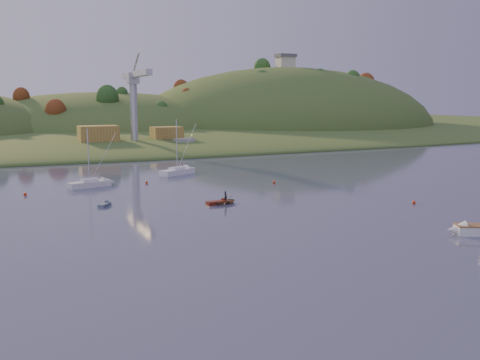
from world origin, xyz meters
name	(u,v)px	position (x,y,z in m)	size (l,w,h in m)	color
ground	(424,262)	(0.00, 0.00, 0.00)	(500.00, 500.00, 0.00)	#323551
far_shore	(76,130)	(0.00, 230.00, 0.00)	(620.00, 220.00, 1.50)	#324F1F
shore_slope	(101,140)	(0.00, 165.00, 0.00)	(640.00, 150.00, 7.00)	#324F1F
hill_center	(105,132)	(10.00, 210.00, 0.00)	(140.00, 120.00, 36.00)	#324F1F
hill_right	(285,129)	(95.00, 195.00, 0.00)	(150.00, 130.00, 60.00)	#324F1F
hilltop_house	(285,60)	(95.00, 195.00, 33.40)	(9.00, 7.00, 6.45)	beige
hillside_trees	(92,136)	(0.00, 185.00, 0.00)	(280.00, 50.00, 32.00)	#1C4117
wharf	(143,145)	(5.00, 122.00, 1.20)	(42.00, 16.00, 2.40)	slate
shed_west	(98,134)	(-8.00, 123.00, 4.80)	(11.00, 8.00, 4.80)	#9F6F35
shed_east	(167,133)	(13.00, 124.00, 4.40)	(9.00, 7.00, 4.00)	#9F6F35
dock_crane	(135,91)	(2.00, 118.39, 17.17)	(3.20, 28.00, 20.30)	#B7B7BC
fishing_boat	(478,226)	(12.71, 5.20, 0.94)	(6.90, 4.89, 4.27)	silver
sailboat_near	(90,183)	(-21.31, 56.44, 0.67)	(7.52, 4.01, 10.00)	silver
sailboat_far	(177,171)	(-2.86, 64.89, 0.72)	(8.12, 5.87, 11.02)	white
canoe	(226,201)	(-5.88, 33.22, 0.38)	(2.60, 3.63, 0.75)	#937151
paddler	(226,198)	(-5.88, 33.22, 0.79)	(0.58, 0.38, 1.58)	black
red_tender	(221,202)	(-6.53, 33.32, 0.25)	(3.64, 1.46, 1.21)	#5C1A0D
grey_dinghy	(106,204)	(-21.79, 39.08, 0.20)	(2.42, 2.66, 0.98)	slate
work_vessel	(185,146)	(15.00, 112.82, 1.25)	(14.37, 8.04, 3.49)	slate
buoy_0	(414,202)	(18.65, 21.71, 0.25)	(0.50, 0.50, 0.50)	red
buoy_1	(274,182)	(9.21, 46.57, 0.25)	(0.50, 0.50, 0.50)	red
buoy_2	(25,194)	(-31.82, 52.27, 0.25)	(0.50, 0.50, 0.50)	red
buoy_3	(147,182)	(-11.49, 55.91, 0.25)	(0.50, 0.50, 0.50)	red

